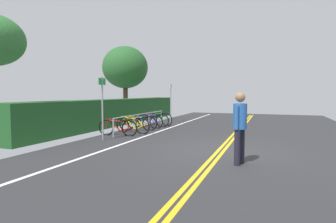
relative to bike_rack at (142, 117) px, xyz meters
name	(u,v)px	position (x,y,z in m)	size (l,w,h in m)	color
ground_plane	(221,151)	(-3.36, -4.26, -0.60)	(30.98, 10.22, 0.05)	#2B2B2D
centre_line_yellow_inner	(224,150)	(-3.36, -4.34, -0.57)	(27.88, 0.10, 0.00)	gold
centre_line_yellow_outer	(219,150)	(-3.36, -4.18, -0.57)	(27.88, 0.10, 0.00)	gold
bike_lane_stripe_white	(125,143)	(-3.36, -1.00, -0.57)	(27.88, 0.12, 0.00)	white
bike_rack	(142,117)	(0.00, 0.00, 0.00)	(4.97, 0.05, 0.75)	#9EA0A5
bicycle_0	(118,128)	(-1.96, 0.10, -0.25)	(0.46, 1.71, 0.70)	black
bicycle_1	(132,125)	(-1.14, -0.12, -0.23)	(0.49, 1.76, 0.74)	black
bicycle_2	(138,123)	(-0.33, 0.02, -0.24)	(0.61, 1.71, 0.71)	black
bicycle_3	(145,122)	(0.47, 0.05, -0.26)	(0.59, 1.71, 0.68)	black
bicycle_4	(153,120)	(1.22, -0.04, -0.24)	(0.46, 1.68, 0.70)	black
bicycle_5	(159,119)	(1.95, -0.08, -0.23)	(0.60, 1.66, 0.72)	black
pedestrian	(240,123)	(-4.80, -4.93, 0.42)	(0.48, 0.32, 1.71)	#1E1E2D
sign_post_near	(102,102)	(-3.05, 0.07, 0.81)	(0.36, 0.06, 2.30)	gray
sign_post_far	(171,99)	(3.48, -0.17, 0.80)	(0.36, 0.07, 2.27)	gray
hedge_backdrop	(116,112)	(1.50, 2.28, 0.12)	(13.92, 1.22, 1.38)	#1C4C21
tree_mid	(125,68)	(5.74, 4.09, 2.94)	(3.20, 3.20, 5.01)	#473323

